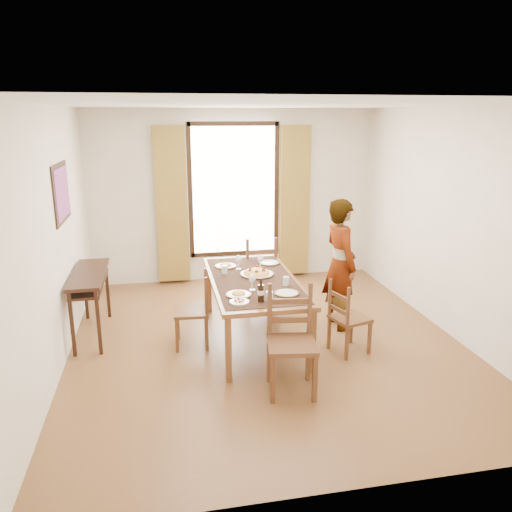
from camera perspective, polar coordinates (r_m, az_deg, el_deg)
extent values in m
plane|color=#513419|center=(6.01, 1.17, -9.76)|extent=(5.00, 5.00, 0.00)
cube|color=silver|center=(7.98, -2.58, 6.82)|extent=(4.50, 0.10, 2.70)
cube|color=silver|center=(3.27, 10.62, -6.76)|extent=(4.50, 0.10, 2.70)
cube|color=silver|center=(5.55, -22.11, 1.70)|extent=(0.10, 5.00, 2.70)
cube|color=silver|center=(6.42, 21.32, 3.56)|extent=(0.10, 5.00, 2.70)
cube|color=white|center=(5.42, 1.33, 17.16)|extent=(4.50, 5.00, 0.04)
cube|color=white|center=(7.93, -2.56, 7.50)|extent=(1.30, 0.04, 2.00)
cube|color=olive|center=(7.82, -9.62, 5.69)|extent=(0.48, 0.10, 2.40)
cube|color=olive|center=(8.11, 4.43, 6.22)|extent=(0.48, 0.10, 2.40)
cube|color=black|center=(6.05, -21.37, 6.73)|extent=(0.02, 0.86, 0.66)
cube|color=red|center=(6.05, -21.27, 6.74)|extent=(0.01, 0.76, 0.56)
cube|color=black|center=(6.23, -18.61, -1.96)|extent=(0.38, 1.20, 0.04)
cube|color=black|center=(6.27, -18.51, -3.00)|extent=(0.34, 1.10, 0.03)
cube|color=black|center=(5.87, -20.28, -7.35)|extent=(0.04, 0.04, 0.76)
cube|color=black|center=(6.89, -18.92, -3.81)|extent=(0.04, 0.04, 0.76)
cube|color=black|center=(5.83, -17.55, -7.26)|extent=(0.04, 0.04, 0.76)
cube|color=black|center=(6.85, -16.60, -3.71)|extent=(0.04, 0.04, 0.76)
cube|color=brown|center=(5.82, -0.29, -2.90)|extent=(0.99, 2.01, 0.05)
cube|color=black|center=(5.81, -0.29, -2.64)|extent=(0.91, 1.85, 0.01)
cube|color=brown|center=(5.04, -3.18, -10.64)|extent=(0.06, 0.06, 0.70)
cube|color=brown|center=(6.77, -5.40, -3.61)|extent=(0.06, 0.06, 0.70)
cube|color=brown|center=(5.21, 6.46, -9.78)|extent=(0.06, 0.06, 0.70)
cube|color=brown|center=(6.90, 1.80, -3.17)|extent=(0.06, 0.06, 0.70)
cube|color=brown|center=(5.81, -7.41, -6.32)|extent=(0.41, 0.41, 0.04)
cube|color=brown|center=(6.05, -8.93, -7.61)|extent=(0.04, 0.04, 0.42)
cube|color=brown|center=(6.04, -5.75, -7.51)|extent=(0.04, 0.04, 0.42)
cube|color=brown|center=(5.74, -9.02, -8.92)|extent=(0.04, 0.04, 0.42)
cube|color=brown|center=(5.74, -5.66, -8.81)|extent=(0.04, 0.04, 0.42)
cube|color=brown|center=(5.89, -5.78, -3.57)|extent=(0.03, 0.03, 0.46)
cube|color=brown|center=(5.57, -5.68, -4.70)|extent=(0.03, 0.03, 0.46)
cube|color=brown|center=(5.76, -5.71, -4.98)|extent=(0.05, 0.33, 0.05)
cube|color=brown|center=(5.70, -5.75, -3.42)|extent=(0.05, 0.33, 0.05)
cube|color=brown|center=(6.95, 0.24, -1.88)|extent=(0.46, 0.46, 0.04)
cube|color=brown|center=(7.24, 1.38, -3.15)|extent=(0.04, 0.04, 0.48)
cube|color=brown|center=(6.89, 2.17, -4.16)|extent=(0.04, 0.04, 0.48)
cube|color=brown|center=(7.16, -1.62, -3.37)|extent=(0.04, 0.04, 0.48)
cube|color=brown|center=(6.81, -0.98, -4.41)|extent=(0.04, 0.04, 0.48)
cube|color=brown|center=(6.72, 2.24, -0.11)|extent=(0.04, 0.04, 0.54)
cube|color=brown|center=(6.64, -0.98, -0.31)|extent=(0.04, 0.04, 0.54)
cube|color=brown|center=(6.71, 0.64, -1.09)|extent=(0.39, 0.04, 0.05)
cube|color=brown|center=(6.66, 0.64, 0.50)|extent=(0.39, 0.04, 0.05)
cube|color=brown|center=(4.82, 4.10, -10.07)|extent=(0.52, 0.52, 0.04)
cube|color=brown|center=(4.74, 1.90, -13.86)|extent=(0.04, 0.04, 0.49)
cube|color=brown|center=(5.08, 1.53, -11.67)|extent=(0.04, 0.04, 0.49)
cube|color=brown|center=(4.79, 6.74, -13.65)|extent=(0.04, 0.04, 0.49)
cube|color=brown|center=(5.13, 6.00, -11.51)|extent=(0.04, 0.04, 0.49)
cube|color=brown|center=(4.88, 1.56, -6.19)|extent=(0.04, 0.04, 0.55)
cube|color=brown|center=(4.92, 6.15, -6.07)|extent=(0.04, 0.04, 0.55)
cube|color=brown|center=(4.94, 3.84, -7.31)|extent=(0.39, 0.08, 0.05)
cube|color=brown|center=(4.86, 3.89, -5.18)|extent=(0.39, 0.08, 0.05)
cube|color=brown|center=(5.72, 10.69, -7.02)|extent=(0.47, 0.47, 0.04)
cube|color=brown|center=(5.79, 12.84, -9.03)|extent=(0.04, 0.04, 0.40)
cube|color=brown|center=(5.59, 10.34, -9.78)|extent=(0.04, 0.04, 0.40)
cube|color=brown|center=(6.00, 10.81, -7.97)|extent=(0.04, 0.04, 0.40)
cube|color=brown|center=(5.82, 8.34, -8.64)|extent=(0.04, 0.04, 0.40)
cube|color=brown|center=(5.42, 10.49, -5.77)|extent=(0.03, 0.03, 0.45)
cube|color=brown|center=(5.65, 8.44, -4.75)|extent=(0.03, 0.03, 0.45)
cube|color=brown|center=(5.57, 9.40, -6.10)|extent=(0.12, 0.31, 0.04)
cube|color=brown|center=(5.51, 9.47, -4.56)|extent=(0.12, 0.31, 0.04)
imported|color=gray|center=(6.25, 9.61, -0.94)|extent=(0.68, 0.52, 1.63)
cylinder|color=silver|center=(5.58, 3.45, -2.87)|extent=(0.07, 0.07, 0.10)
cylinder|color=silver|center=(6.00, -3.64, -1.55)|extent=(0.07, 0.07, 0.10)
cylinder|color=silver|center=(5.12, 1.54, -4.61)|extent=(0.07, 0.07, 0.10)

